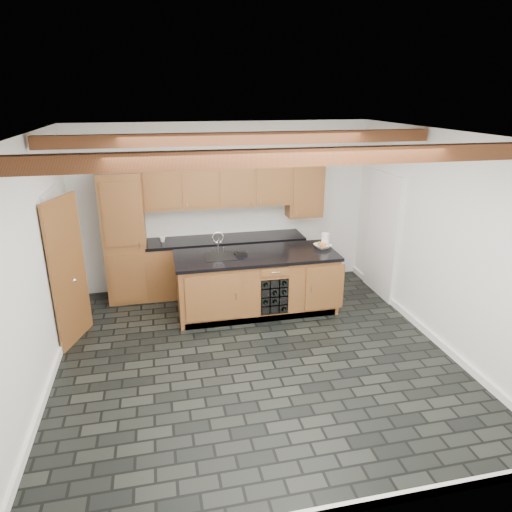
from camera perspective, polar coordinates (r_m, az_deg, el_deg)
The scene contains 10 objects.
ground at distance 6.09m, azimuth -0.12°, elevation -12.26°, with size 5.00×5.00×0.00m, color black.
room_shell at distance 5.92m, azimuth -2.03°, elevation 3.02°, with size 5.01×5.00×5.00m.
back_cabinetry at distance 7.66m, azimuth -6.44°, elevation 2.53°, with size 3.65×0.62×2.20m.
island at distance 7.05m, azimuth 0.10°, elevation -3.34°, with size 2.48×0.96×0.93m.
faucet at distance 6.83m, azimuth -4.56°, elevation 0.30°, with size 0.45×0.40×0.34m.
kitchen_scale at distance 6.86m, azimuth -1.93°, elevation 0.39°, with size 0.20×0.13×0.06m.
fruit_bowl at distance 7.22m, azimuth 8.34°, elevation 1.22°, with size 0.26×0.26×0.06m, color white.
fruit_cluster at distance 7.21m, azimuth 8.35°, elevation 1.48°, with size 0.16×0.17×0.07m.
paper_towel at distance 7.22m, azimuth 8.63°, elevation 1.93°, with size 0.12×0.12×0.24m, color white.
mug at distance 7.61m, azimuth -11.61°, elevation 2.05°, with size 0.09×0.09×0.08m, color white.
Camera 1 is at (-1.10, -5.05, 3.22)m, focal length 32.00 mm.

